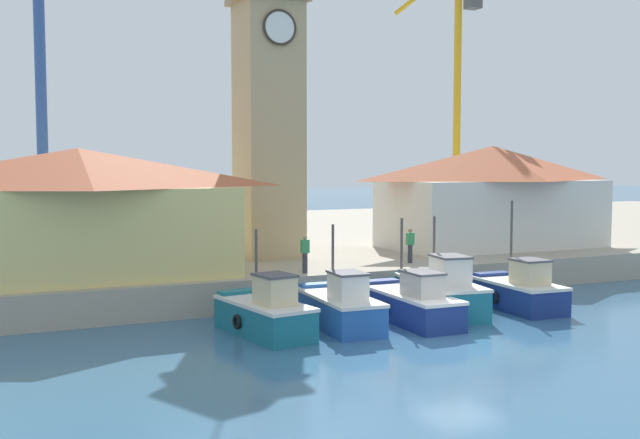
% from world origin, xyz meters
% --- Properties ---
extents(ground_plane, '(300.00, 300.00, 0.00)m').
position_xyz_m(ground_plane, '(0.00, 0.00, 0.00)').
color(ground_plane, '#386689').
extents(quay_wharf, '(120.00, 40.00, 1.35)m').
position_xyz_m(quay_wharf, '(0.00, 27.54, 0.68)').
color(quay_wharf, '#A89E89').
rests_on(quay_wharf, ground).
extents(fishing_boat_far_left, '(2.45, 4.59, 3.66)m').
position_xyz_m(fishing_boat_far_left, '(-5.45, 3.79, 0.76)').
color(fishing_boat_far_left, '#196B7F').
rests_on(fishing_boat_far_left, ground).
extents(fishing_boat_left_outer, '(2.08, 4.83, 3.72)m').
position_xyz_m(fishing_boat_left_outer, '(-2.54, 3.84, 0.74)').
color(fishing_boat_left_outer, '#2356A8').
rests_on(fishing_boat_left_outer, ground).
extents(fishing_boat_left_inner, '(1.96, 5.30, 3.88)m').
position_xyz_m(fishing_boat_left_inner, '(0.30, 3.54, 0.71)').
color(fishing_boat_left_inner, navy).
rests_on(fishing_boat_left_inner, ground).
extents(fishing_boat_mid_left, '(2.73, 5.36, 3.84)m').
position_xyz_m(fishing_boat_mid_left, '(2.26, 4.42, 0.83)').
color(fishing_boat_mid_left, '#196B7F').
rests_on(fishing_boat_mid_left, ground).
extents(fishing_boat_center, '(2.17, 4.37, 4.44)m').
position_xyz_m(fishing_boat_center, '(5.61, 3.75, 0.74)').
color(fishing_boat_center, navy).
rests_on(fishing_boat_center, ground).
extents(clock_tower, '(3.32, 3.32, 16.62)m').
position_xyz_m(clock_tower, '(-1.33, 14.04, 9.28)').
color(clock_tower, tan).
rests_on(clock_tower, quay_wharf).
extents(warehouse_left, '(12.40, 5.95, 5.22)m').
position_xyz_m(warehouse_left, '(-10.67, 10.88, 4.02)').
color(warehouse_left, '#E5D17A').
rests_on(warehouse_left, quay_wharf).
extents(warehouse_right, '(12.18, 6.32, 5.59)m').
position_xyz_m(warehouse_right, '(11.55, 13.21, 4.21)').
color(warehouse_right, silver).
rests_on(warehouse_right, quay_wharf).
extents(port_crane_near, '(3.31, 7.36, 19.59)m').
position_xyz_m(port_crane_near, '(18.75, 26.95, 8.90)').
color(port_crane_near, '#976E11').
rests_on(port_crane_near, quay_wharf).
extents(port_crane_far, '(2.42, 7.76, 19.54)m').
position_xyz_m(port_crane_far, '(-11.21, 20.72, 8.92)').
color(port_crane_far, navy).
rests_on(port_crane_far, quay_wharf).
extents(dock_worker_near_tower, '(0.34, 0.22, 1.62)m').
position_xyz_m(dock_worker_near_tower, '(3.83, 9.29, 2.20)').
color(dock_worker_near_tower, '#33333D').
rests_on(dock_worker_near_tower, quay_wharf).
extents(dock_worker_along_quay, '(0.34, 0.22, 1.62)m').
position_xyz_m(dock_worker_along_quay, '(-1.89, 8.41, 2.20)').
color(dock_worker_along_quay, '#33333D').
rests_on(dock_worker_along_quay, quay_wharf).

